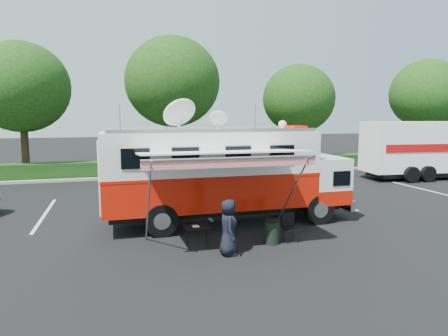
{
  "coord_description": "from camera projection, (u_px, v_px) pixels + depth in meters",
  "views": [
    {
      "loc": [
        -3.85,
        -13.35,
        3.81
      ],
      "look_at": [
        0.0,
        0.5,
        1.9
      ],
      "focal_mm": 32.0,
      "sensor_mm": 36.0,
      "label": 1
    }
  ],
  "objects": [
    {
      "name": "ground_plane",
      "position": [
        228.0,
        222.0,
        14.28
      ],
      "size": [
        120.0,
        120.0,
        0.0
      ],
      "primitive_type": "plane",
      "color": "black",
      "rests_on": "ground"
    },
    {
      "name": "back_border",
      "position": [
        190.0,
        97.0,
        26.25
      ],
      "size": [
        60.0,
        6.14,
        8.87
      ],
      "color": "#9E998E",
      "rests_on": "ground_plane"
    },
    {
      "name": "stall_lines",
      "position": [
        197.0,
        205.0,
        17.01
      ],
      "size": [
        24.12,
        5.5,
        0.01
      ],
      "color": "silver",
      "rests_on": "ground_plane"
    },
    {
      "name": "command_truck",
      "position": [
        226.0,
        173.0,
        14.02
      ],
      "size": [
        8.71,
        2.4,
        4.18
      ],
      "color": "black",
      "rests_on": "ground_plane"
    },
    {
      "name": "awning",
      "position": [
        223.0,
        155.0,
        11.32
      ],
      "size": [
        4.75,
        2.47,
        2.87
      ],
      "color": "white",
      "rests_on": "ground_plane"
    },
    {
      "name": "person",
      "position": [
        228.0,
        255.0,
        10.98
      ],
      "size": [
        0.6,
        0.82,
        1.55
      ],
      "primitive_type": "imported",
      "rotation": [
        0.0,
        0.0,
        1.43
      ],
      "color": "black",
      "rests_on": "ground_plane"
    },
    {
      "name": "folding_table",
      "position": [
        198.0,
        228.0,
        11.51
      ],
      "size": [
        0.75,
        0.54,
        0.63
      ],
      "color": "black",
      "rests_on": "ground_plane"
    },
    {
      "name": "folding_chair",
      "position": [
        289.0,
        225.0,
        12.12
      ],
      "size": [
        0.41,
        0.43,
        0.85
      ],
      "color": "black",
      "rests_on": "ground_plane"
    },
    {
      "name": "trash_bin",
      "position": [
        272.0,
        232.0,
        11.88
      ],
      "size": [
        0.48,
        0.48,
        0.72
      ],
      "color": "black",
      "rests_on": "ground_plane"
    }
  ]
}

